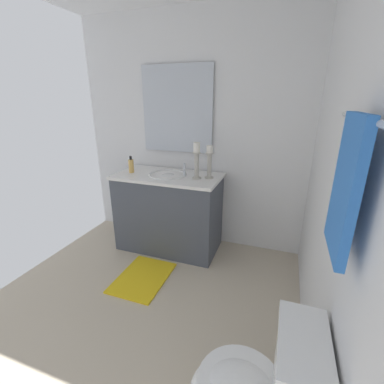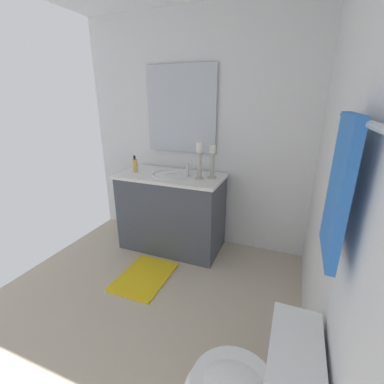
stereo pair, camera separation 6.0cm
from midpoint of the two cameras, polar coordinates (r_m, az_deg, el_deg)
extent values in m
cube|color=beige|center=(2.37, -11.15, -23.62)|extent=(2.63, 2.53, 0.02)
cube|color=white|center=(1.49, 30.49, 2.28)|extent=(2.63, 0.04, 2.45)
cube|color=white|center=(2.94, 1.28, 12.21)|extent=(0.04, 2.53, 2.45)
cube|color=#474C56|center=(2.93, -3.77, -4.52)|extent=(0.55, 1.08, 0.82)
cube|color=white|center=(2.78, -3.96, 3.45)|extent=(0.58, 1.11, 0.03)
sphere|color=black|center=(3.25, -11.88, -1.66)|extent=(0.02, 0.02, 0.02)
sphere|color=black|center=(3.10, -13.86, -2.88)|extent=(0.02, 0.02, 0.02)
ellipsoid|color=white|center=(2.79, -3.95, 2.77)|extent=(0.38, 0.30, 0.11)
torus|color=white|center=(2.78, -3.97, 3.83)|extent=(0.40, 0.40, 0.02)
cylinder|color=silver|center=(2.69, -0.33, 4.79)|extent=(0.02, 0.02, 0.14)
cube|color=silver|center=(2.93, -1.82, 17.38)|extent=(0.02, 0.79, 0.89)
cylinder|color=#B7B2A5|center=(2.66, 4.98, 3.13)|extent=(0.09, 0.09, 0.01)
cylinder|color=#B7B2A5|center=(2.63, 5.05, 5.57)|extent=(0.04, 0.04, 0.24)
cylinder|color=#B7B2A5|center=(2.60, 5.13, 8.31)|extent=(0.08, 0.08, 0.01)
cylinder|color=white|center=(2.60, 5.16, 9.20)|extent=(0.06, 0.06, 0.07)
cylinder|color=#B7B2A5|center=(2.64, 2.25, 3.04)|extent=(0.09, 0.09, 0.01)
cylinder|color=#B7B2A5|center=(2.61, 2.28, 5.59)|extent=(0.04, 0.04, 0.25)
cylinder|color=#B7B2A5|center=(2.58, 2.32, 8.46)|extent=(0.08, 0.08, 0.01)
cylinder|color=white|center=(2.57, 2.34, 9.64)|extent=(0.06, 0.06, 0.10)
cylinder|color=#E5B259|center=(2.93, -11.65, 5.61)|extent=(0.06, 0.06, 0.14)
cylinder|color=black|center=(2.91, -11.77, 7.33)|extent=(0.02, 0.02, 0.04)
cube|color=white|center=(1.33, 22.01, -33.52)|extent=(0.36, 0.17, 0.32)
cube|color=white|center=(1.20, 23.20, -28.37)|extent=(0.38, 0.19, 0.03)
cylinder|color=silver|center=(0.95, 34.05, 12.72)|extent=(0.71, 0.02, 0.02)
cube|color=blue|center=(0.98, 30.69, 0.46)|extent=(0.28, 0.03, 0.47)
cube|color=yellow|center=(2.66, -9.59, -17.55)|extent=(0.60, 0.44, 0.02)
camera|label=1|loc=(0.03, -89.06, 0.33)|focal=24.65mm
camera|label=2|loc=(0.03, 90.94, -0.33)|focal=24.65mm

